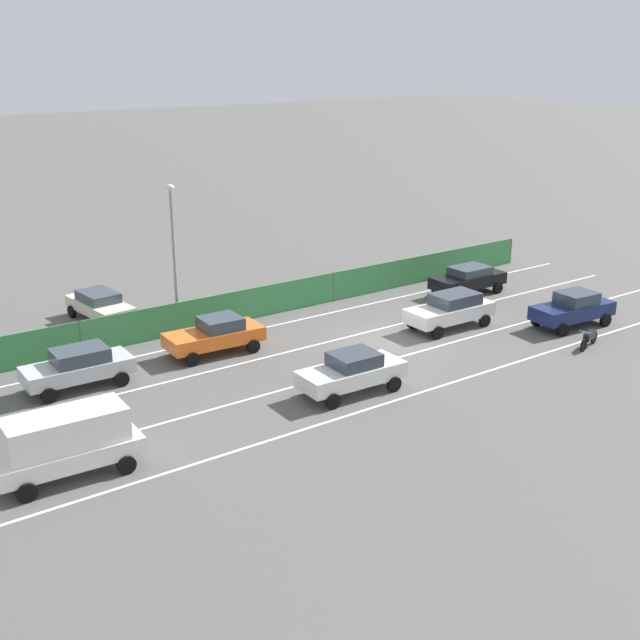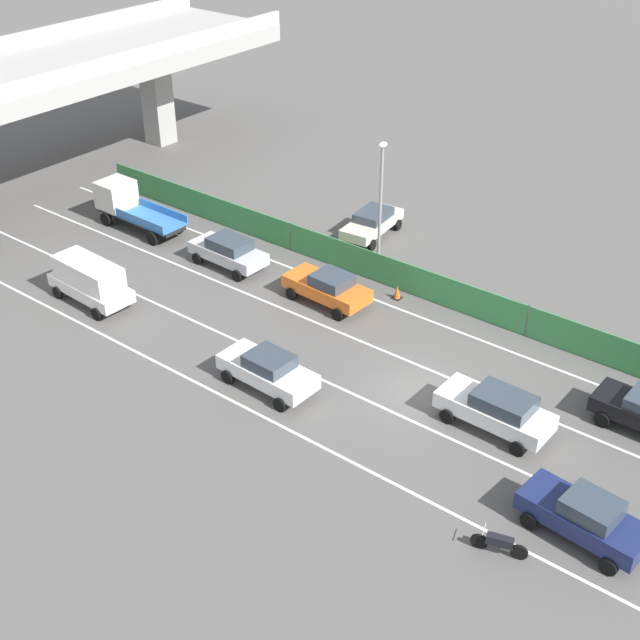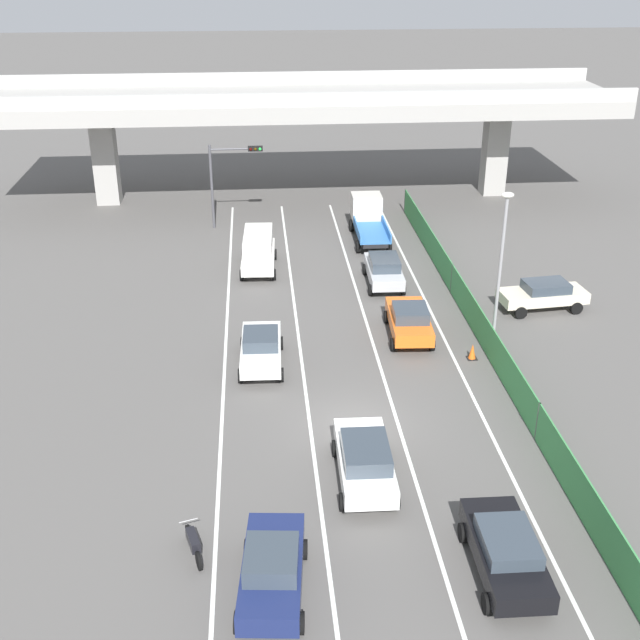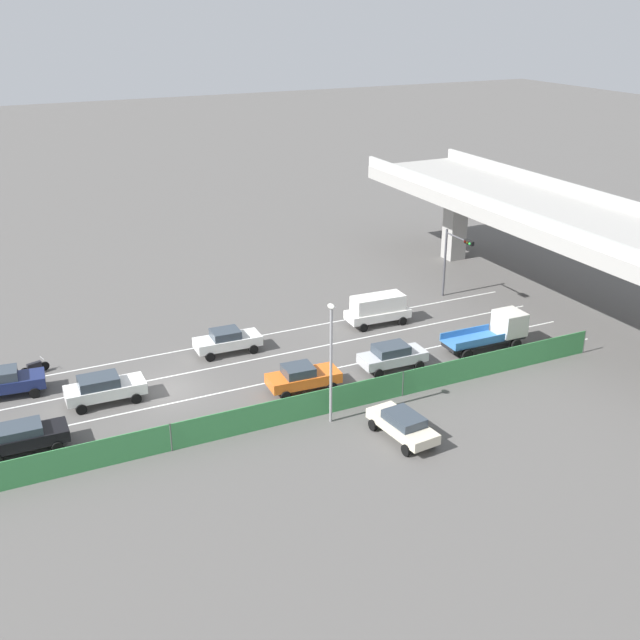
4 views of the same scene
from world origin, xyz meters
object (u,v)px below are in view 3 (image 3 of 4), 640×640
at_px(traffic_cone, 472,352).
at_px(car_hatchback_white, 261,347).
at_px(car_sedan_white, 365,459).
at_px(street_lamp, 502,251).
at_px(car_sedan_silver, 384,269).
at_px(motorcycle, 193,543).
at_px(flatbed_truck_blue, 368,217).
at_px(car_van_white, 258,249).
at_px(parked_sedan_cream, 543,294).
at_px(traffic_light, 229,170).
at_px(car_taxi_orange, 409,320).
at_px(car_sedan_navy, 272,569).
at_px(car_sedan_black, 506,551).

bearing_deg(traffic_cone, car_hatchback_white, 179.10).
distance_m(car_sedan_white, street_lamp, 14.13).
bearing_deg(car_sedan_silver, motorcycle, -113.83).
bearing_deg(flatbed_truck_blue, street_lamp, -74.27).
height_order(car_sedan_silver, motorcycle, car_sedan_silver).
bearing_deg(car_sedan_silver, car_van_white, 157.63).
distance_m(parked_sedan_cream, traffic_light, 22.20).
bearing_deg(car_taxi_orange, motorcycle, -123.18).
bearing_deg(car_van_white, parked_sedan_cream, -24.73).
bearing_deg(traffic_cone, car_taxi_orange, 135.34).
bearing_deg(car_van_white, flatbed_truck_blue, 36.88).
relative_size(traffic_light, street_lamp, 0.77).
bearing_deg(car_sedan_navy, parked_sedan_cream, 52.45).
bearing_deg(motorcycle, car_sedan_black, -9.74).
bearing_deg(car_taxi_orange, street_lamp, -1.88).
height_order(car_van_white, traffic_cone, car_van_white).
distance_m(car_taxi_orange, street_lamp, 5.46).
relative_size(car_sedan_navy, car_taxi_orange, 1.00).
bearing_deg(motorcycle, street_lamp, 46.46).
bearing_deg(street_lamp, car_sedan_black, -104.77).
bearing_deg(car_taxi_orange, car_sedan_white, -108.04).
relative_size(car_sedan_white, traffic_light, 0.84).
distance_m(car_sedan_black, traffic_light, 34.73).
height_order(car_sedan_black, car_sedan_silver, car_sedan_silver).
xyz_separation_m(car_taxi_orange, street_lamp, (4.21, -0.14, 3.47)).
xyz_separation_m(flatbed_truck_blue, street_lamp, (4.21, -14.93, 3.12)).
relative_size(motorcycle, traffic_light, 0.34).
xyz_separation_m(car_van_white, street_lamp, (11.39, -9.54, 3.12)).
xyz_separation_m(motorcycle, parked_sedan_cream, (17.15, 17.24, 0.42)).
xyz_separation_m(car_van_white, parked_sedan_cream, (14.75, -6.80, -0.39)).
relative_size(car_sedan_silver, traffic_cone, 6.01).
relative_size(car_sedan_navy, car_van_white, 0.95).
bearing_deg(street_lamp, car_van_white, 140.06).
distance_m(car_sedan_silver, traffic_light, 14.05).
xyz_separation_m(parked_sedan_cream, street_lamp, (-3.36, -2.74, 3.51)).
relative_size(car_van_white, street_lamp, 0.67).
distance_m(car_sedan_black, car_sedan_white, 6.13).
bearing_deg(parked_sedan_cream, traffic_light, 138.52).
height_order(car_hatchback_white, car_van_white, car_van_white).
xyz_separation_m(car_van_white, motorcycle, (-2.39, -24.04, -0.80)).
distance_m(traffic_light, traffic_cone, 23.02).
height_order(car_sedan_navy, car_van_white, car_van_white).
xyz_separation_m(car_sedan_black, car_hatchback_white, (-7.18, 13.94, 0.02)).
bearing_deg(car_sedan_silver, car_sedan_navy, -106.69).
distance_m(car_sedan_silver, traffic_cone, 9.45).
bearing_deg(car_taxi_orange, traffic_cone, -44.66).
relative_size(car_taxi_orange, flatbed_truck_blue, 0.77).
height_order(car_sedan_black, traffic_cone, car_sedan_black).
distance_m(car_van_white, car_taxi_orange, 11.83).
bearing_deg(motorcycle, car_sedan_silver, 66.17).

